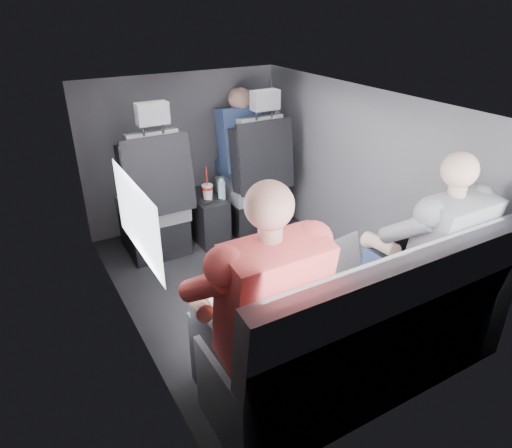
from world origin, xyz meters
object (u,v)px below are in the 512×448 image
laptop_white (242,293)px  center_console (206,217)px  laptop_silver (326,265)px  rear_bench (359,339)px  passenger_rear_right (426,252)px  front_seat_right (254,188)px  passenger_front_right (240,141)px  soda_cup (207,191)px  water_bottle (222,189)px  passenger_rear_left (256,309)px  front_seat_left (155,209)px  laptop_black (404,244)px

laptop_white → center_console: bearing=71.9°
laptop_silver → laptop_white: bearing=-178.6°
rear_bench → passenger_rear_right: 0.62m
front_seat_right → passenger_front_right: bearing=88.0°
rear_bench → soda_cup: rear_bench is taller
laptop_silver → rear_bench: bearing=-81.9°
rear_bench → laptop_white: 0.69m
rear_bench → passenger_rear_right: bearing=10.3°
water_bottle → laptop_white: (-0.65, -1.57, 0.16)m
soda_cup → passenger_front_right: (0.47, 0.30, 0.28)m
water_bottle → soda_cup: bearing=159.0°
passenger_rear_left → center_console: bearing=72.9°
soda_cup → passenger_rear_left: bearing=-107.5°
passenger_front_right → front_seat_left: bearing=-164.2°
center_console → passenger_rear_left: size_ratio=0.37×
front_seat_left → passenger_rear_right: size_ratio=1.02×
passenger_rear_left → passenger_front_right: bearing=63.6°
laptop_black → rear_bench: bearing=-155.5°
laptop_white → front_seat_right: bearing=58.7°
laptop_white → passenger_rear_left: bearing=-95.7°
laptop_silver → passenger_rear_left: 0.56m
front_seat_left → passenger_rear_right: front_seat_left is taller
passenger_rear_left → passenger_rear_right: 1.09m
front_seat_left → water_bottle: size_ratio=7.04×
front_seat_left → passenger_front_right: bearing=15.8°
front_seat_right → soda_cup: (-0.46, -0.04, 0.07)m
rear_bench → passenger_front_right: size_ratio=2.02×
rear_bench → laptop_silver: rear_bench is taller
water_bottle → laptop_white: 1.70m
front_seat_left → laptop_black: size_ratio=3.92×
laptop_silver → passenger_rear_right: 0.59m
soda_cup → water_bottle: (0.11, -0.04, 0.01)m
center_console → soda_cup: soda_cup is taller
water_bottle → laptop_silver: laptop_silver is taller
laptop_white → rear_bench: bearing=-24.9°
center_console → soda_cup: 0.28m
laptop_black → passenger_rear_right: passenger_rear_right is taller
passenger_front_right → rear_bench: bearing=-102.0°
water_bottle → passenger_rear_right: size_ratio=0.14×
laptop_silver → passenger_front_right: passenger_front_right is taller
center_console → water_bottle: size_ratio=2.67×
passenger_rear_left → rear_bench: bearing=-9.4°
water_bottle → passenger_front_right: bearing=43.2°
passenger_rear_left → water_bottle: bearing=68.9°
center_console → laptop_silver: size_ratio=1.36×
center_console → laptop_silver: (-0.04, -1.67, 0.43)m
laptop_black → passenger_rear_right: bearing=-78.4°
rear_bench → laptop_black: bearing=24.5°
front_seat_right → soda_cup: 0.47m
water_bottle → front_seat_right: bearing=12.7°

